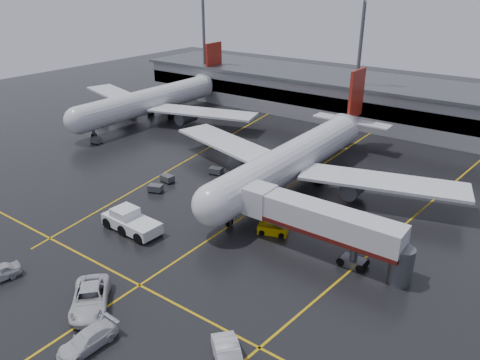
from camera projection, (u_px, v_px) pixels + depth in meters
The scene contains 21 objects.
ground at pixel (260, 206), 63.15m from camera, with size 220.00×220.00×0.00m, color black.
apron_line_centre at pixel (260, 205), 63.15m from camera, with size 0.25×90.00×0.02m, color gold.
apron_line_stop at pixel (140, 285), 46.90m from camera, with size 60.00×0.25×0.02m, color gold.
apron_line_left at pixel (198, 154), 81.32m from camera, with size 0.25×70.00×0.02m, color gold.
apron_line_right at pixel (417, 214), 60.82m from camera, with size 0.25×70.00×0.02m, color gold.
terminal at pixel (388, 103), 96.81m from camera, with size 122.00×19.00×8.60m.
light_mast_left at pixel (204, 39), 112.59m from camera, with size 3.00×1.20×25.45m.
light_mast_mid at pixel (360, 55), 91.02m from camera, with size 3.00×1.20×25.45m.
main_airliner at pixel (297, 156), 68.61m from camera, with size 48.80×45.60×14.10m.
second_airliner at pixel (155, 99), 100.13m from camera, with size 48.80×45.60×14.10m.
jet_bridge at pixel (321, 223), 50.73m from camera, with size 19.90×3.40×6.05m.
pushback_tractor at pixel (131, 222), 56.64m from camera, with size 8.01×3.68×2.82m.
belt_loader at pixel (273, 229), 56.10m from camera, with size 3.89×2.66×2.28m.
service_van_a at pixel (90, 298), 43.45m from camera, with size 3.25×7.04×1.96m, color silver.
service_van_b at pixel (88, 340), 38.78m from camera, with size 2.19×5.39×1.56m, color silver.
service_van_c at pixel (229, 360), 36.61m from camera, with size 1.96×5.62×1.85m, color silver.
baggage_cart_a at pixel (156, 188), 66.87m from camera, with size 2.33×1.93×1.12m.
baggage_cart_b at pixel (167, 178), 70.11m from camera, with size 2.13×1.51×1.12m.
baggage_cart_c at pixel (216, 171), 72.84m from camera, with size 2.23×1.70×1.12m.
baggage_cart_d at pixel (102, 123), 96.60m from camera, with size 2.22×1.67×1.12m.
baggage_cart_e at pixel (96, 140), 86.30m from camera, with size 2.07×1.41×1.12m.
Camera 1 is at (30.97, -47.16, 28.72)m, focal length 34.71 mm.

